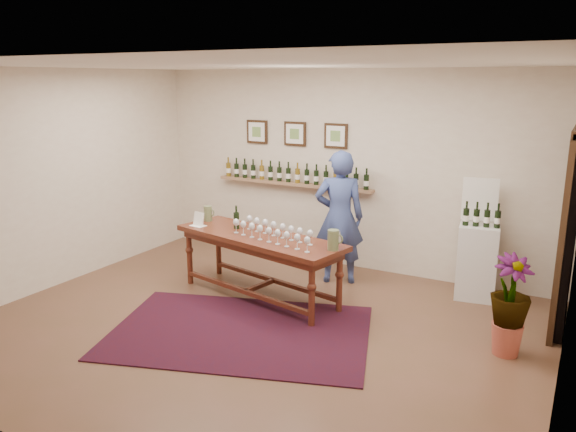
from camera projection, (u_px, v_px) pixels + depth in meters
The scene contains 14 objects.
ground at pixel (253, 329), 6.15m from camera, with size 6.00×6.00×0.00m, color brown.
room_shell at pixel (492, 216), 6.47m from camera, with size 6.00×6.00×6.00m.
rug at pixel (240, 332), 6.06m from camera, with size 2.74×1.83×0.01m, color #480C0E.
tasting_table at pixel (259, 245), 6.88m from camera, with size 2.37×1.18×0.80m.
table_glasses at pixel (271, 231), 6.68m from camera, with size 1.35×0.31×0.19m, color silver, non-canonical shape.
table_bottles at pixel (239, 217), 7.14m from camera, with size 0.28×0.16×0.30m, color black, non-canonical shape.
pitcher_left at pixel (208, 213), 7.51m from camera, with size 0.13×0.13×0.20m, color #626D44, non-canonical shape.
pitcher_right at pixel (333, 240), 6.23m from camera, with size 0.15×0.15×0.23m, color #626D44, non-canonical shape.
menu_card at pixel (199, 219), 7.27m from camera, with size 0.19×0.14×0.18m, color white.
display_pedestal at pixel (477, 261), 6.94m from camera, with size 0.47×0.47×0.93m, color silver.
pedestal_bottles at pixel (482, 214), 6.72m from camera, with size 0.31×0.08×0.31m, color black, non-canonical shape.
info_sign at pixel (480, 199), 6.88m from camera, with size 0.42×0.02×0.58m, color white.
potted_plant at pixel (510, 306), 5.46m from camera, with size 0.66×0.66×0.88m.
person at pixel (339, 217), 7.38m from camera, with size 0.65×0.43×1.78m, color #374883.
Camera 1 is at (3.06, -4.79, 2.67)m, focal length 35.00 mm.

